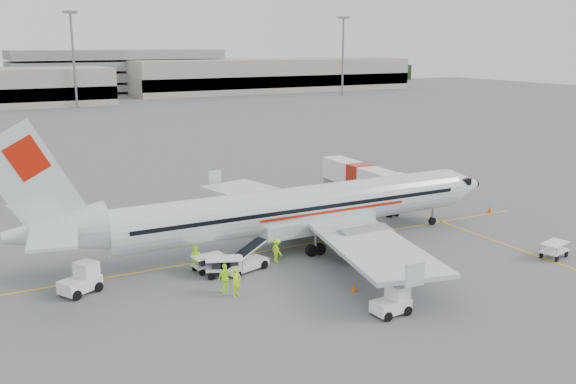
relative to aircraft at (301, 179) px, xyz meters
name	(u,v)px	position (x,y,z in m)	size (l,w,h in m)	color
ground	(300,245)	(0.17, 0.33, -5.27)	(360.00, 360.00, 0.00)	#56595B
stripe_lead	(300,245)	(0.17, 0.33, -5.26)	(44.00, 0.20, 0.01)	yellow
stripe_cross	(512,247)	(14.17, -7.67, -5.26)	(0.20, 20.00, 0.01)	yellow
terminal_east	(270,75)	(70.17, 145.33, -0.27)	(90.00, 26.00, 10.00)	gray
parking_garage	(117,70)	(25.17, 160.33, 1.73)	(62.00, 24.00, 14.00)	slate
treeline	(25,82)	(0.17, 175.33, -2.27)	(300.00, 3.00, 6.00)	black
mast_center	(74,61)	(5.17, 118.33, 5.73)	(3.20, 1.20, 22.00)	slate
mast_east	(343,57)	(80.17, 118.33, 5.73)	(3.20, 1.20, 22.00)	slate
aircraft	(301,179)	(0.00, 0.00, 0.00)	(38.21, 29.95, 10.53)	silver
jet_bridge	(360,184)	(11.60, 8.98, -3.34)	(2.75, 14.67, 3.85)	white
belt_loader	(244,254)	(-5.93, -2.75, -4.04)	(4.52, 1.70, 2.45)	white
tug_fore	(376,237)	(5.07, -2.65, -4.48)	(2.05, 1.17, 1.58)	white
tug_mid	(391,301)	(-1.53, -13.31, -4.42)	(2.19, 1.25, 1.69)	white
tug_aft	(80,279)	(-16.57, -1.67, -4.32)	(2.45, 1.41, 1.90)	white
cart_loaded_a	(208,263)	(-8.10, -1.67, -4.70)	(2.17, 1.28, 1.13)	white
cart_loaded_b	(224,267)	(-7.52, -3.06, -4.63)	(2.46, 1.46, 1.28)	white
cart_empty_a	(367,250)	(2.86, -4.65, -4.60)	(2.55, 1.51, 1.33)	white
cart_empty_b	(554,250)	(14.98, -10.82, -4.69)	(2.20, 1.30, 1.15)	white
cone_nose	(490,209)	(20.12, 0.56, -4.93)	(0.41, 0.41, 0.67)	#F24F06
cone_port	(261,212)	(1.35, 9.72, -4.96)	(0.38, 0.38, 0.61)	#F24F06
cone_stbd	(354,287)	(-1.41, -9.39, -4.97)	(0.36, 0.36, 0.59)	#F24F06
crew_a	(236,282)	(-8.21, -6.66, -4.33)	(0.68, 0.45, 1.88)	#AEE817
crew_b	(196,258)	(-8.82, -1.17, -4.39)	(0.85, 0.67, 1.76)	#AEE817
crew_c	(277,250)	(-3.14, -2.16, -4.40)	(1.13, 0.65, 1.74)	#AEE817
crew_d	(225,278)	(-8.58, -5.76, -4.33)	(1.10, 0.46, 1.88)	#AEE817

